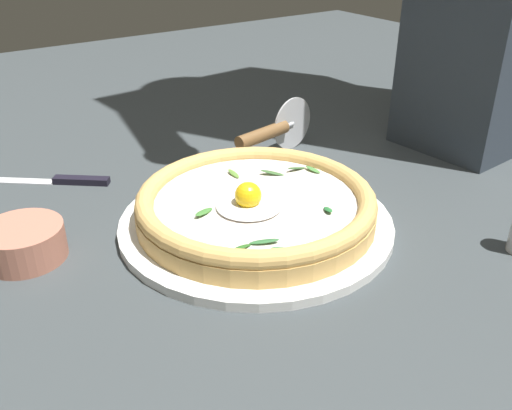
{
  "coord_description": "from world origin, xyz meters",
  "views": [
    {
      "loc": [
        -0.39,
        -0.53,
        0.37
      ],
      "look_at": [
        -0.03,
        -0.01,
        0.03
      ],
      "focal_mm": 39.48,
      "sensor_mm": 36.0,
      "label": 1
    }
  ],
  "objects_px": {
    "pizza": "(256,204)",
    "table_knife": "(62,180)",
    "side_bowl": "(24,243)",
    "pizza_cutter": "(273,131)"
  },
  "relations": [
    {
      "from": "pizza",
      "to": "table_knife",
      "type": "distance_m",
      "value": 0.32
    },
    {
      "from": "side_bowl",
      "to": "pizza_cutter",
      "type": "relative_size",
      "value": 0.57
    },
    {
      "from": "side_bowl",
      "to": "table_knife",
      "type": "distance_m",
      "value": 0.21
    },
    {
      "from": "pizza_cutter",
      "to": "table_knife",
      "type": "height_order",
      "value": "pizza_cutter"
    },
    {
      "from": "side_bowl",
      "to": "table_knife",
      "type": "xyz_separation_m",
      "value": [
        0.1,
        0.18,
        -0.02
      ]
    },
    {
      "from": "side_bowl",
      "to": "pizza_cutter",
      "type": "bearing_deg",
      "value": 10.66
    },
    {
      "from": "pizza_cutter",
      "to": "pizza",
      "type": "bearing_deg",
      "value": -131.54
    },
    {
      "from": "side_bowl",
      "to": "pizza",
      "type": "bearing_deg",
      "value": -19.95
    },
    {
      "from": "pizza",
      "to": "table_knife",
      "type": "relative_size",
      "value": 1.8
    },
    {
      "from": "side_bowl",
      "to": "table_knife",
      "type": "relative_size",
      "value": 0.56
    }
  ]
}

